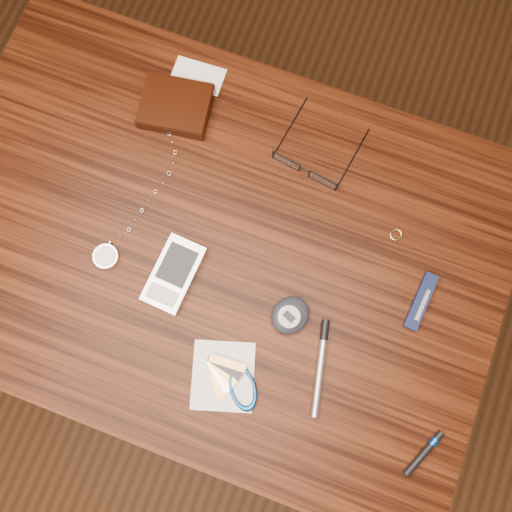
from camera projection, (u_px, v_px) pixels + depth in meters
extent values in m
plane|color=#472814|center=(233.00, 293.00, 1.59)|extent=(3.80, 3.80, 0.00)
cube|color=#3A1709|center=(214.00, 246.00, 0.87)|extent=(1.00, 0.70, 0.03)
cylinder|color=#4C2814|center=(11.00, 327.00, 1.22)|extent=(0.05, 0.05, 0.71)
cylinder|color=#4C2814|center=(360.00, 463.00, 1.16)|extent=(0.05, 0.05, 0.71)
cylinder|color=#4C2814|center=(110.00, 114.00, 1.32)|extent=(0.05, 0.05, 0.71)
cylinder|color=#4C2814|center=(435.00, 229.00, 1.27)|extent=(0.05, 0.05, 0.71)
cube|color=black|center=(176.00, 106.00, 0.89)|extent=(0.14, 0.12, 0.02)
cube|color=black|center=(175.00, 103.00, 0.88)|extent=(0.13, 0.12, 0.00)
cube|color=white|center=(198.00, 76.00, 0.92)|extent=(0.10, 0.06, 0.00)
cube|color=black|center=(286.00, 161.00, 0.87)|extent=(0.05, 0.01, 0.03)
cube|color=white|center=(286.00, 161.00, 0.87)|extent=(0.05, 0.01, 0.02)
cylinder|color=black|center=(290.00, 127.00, 0.90)|extent=(0.02, 0.13, 0.00)
cube|color=black|center=(323.00, 180.00, 0.86)|extent=(0.05, 0.01, 0.03)
cube|color=white|center=(323.00, 180.00, 0.86)|extent=(0.05, 0.01, 0.02)
cylinder|color=black|center=(352.00, 159.00, 0.88)|extent=(0.02, 0.13, 0.00)
cube|color=black|center=(305.00, 170.00, 0.86)|extent=(0.02, 0.00, 0.00)
torus|color=tan|center=(396.00, 235.00, 0.86)|extent=(0.02, 0.02, 0.00)
cylinder|color=#B5B5B9|center=(106.00, 257.00, 0.85)|extent=(0.04, 0.04, 0.01)
cylinder|color=white|center=(105.00, 256.00, 0.84)|extent=(0.04, 0.04, 0.00)
cylinder|color=#B5B5B9|center=(110.00, 243.00, 0.85)|extent=(0.01, 0.01, 0.01)
torus|color=#B5B5B9|center=(120.00, 237.00, 0.86)|extent=(0.01, 0.01, 0.01)
torus|color=#B5B5B9|center=(129.00, 230.00, 0.86)|extent=(0.01, 0.01, 0.00)
torus|color=#B5B5B9|center=(136.00, 220.00, 0.86)|extent=(0.01, 0.01, 0.01)
torus|color=#B5B5B9|center=(142.00, 210.00, 0.87)|extent=(0.01, 0.01, 0.00)
torus|color=#B5B5B9|center=(149.00, 201.00, 0.87)|extent=(0.01, 0.01, 0.01)
torus|color=#B5B5B9|center=(156.00, 192.00, 0.87)|extent=(0.01, 0.01, 0.00)
torus|color=#B5B5B9|center=(163.00, 183.00, 0.87)|extent=(0.01, 0.00, 0.01)
torus|color=#B5B5B9|center=(169.00, 173.00, 0.88)|extent=(0.01, 0.01, 0.00)
torus|color=#B5B5B9|center=(173.00, 163.00, 0.88)|extent=(0.01, 0.00, 0.01)
torus|color=#B5B5B9|center=(175.00, 152.00, 0.89)|extent=(0.01, 0.01, 0.00)
torus|color=#B5B5B9|center=(173.00, 142.00, 0.89)|extent=(0.01, 0.01, 0.01)
torus|color=#B5B5B9|center=(169.00, 133.00, 0.89)|extent=(0.01, 0.01, 0.00)
torus|color=#B5B5B9|center=(165.00, 125.00, 0.89)|extent=(0.01, 0.01, 0.01)
torus|color=#B5B5B9|center=(161.00, 117.00, 0.90)|extent=(0.01, 0.01, 0.00)
cube|color=silver|center=(174.00, 274.00, 0.84)|extent=(0.07, 0.13, 0.02)
cube|color=black|center=(177.00, 265.00, 0.83)|extent=(0.05, 0.07, 0.00)
cube|color=#A1A4A9|center=(162.00, 295.00, 0.82)|extent=(0.05, 0.03, 0.00)
ellipsoid|color=black|center=(290.00, 315.00, 0.82)|extent=(0.08, 0.08, 0.02)
cylinder|color=#A2A6A9|center=(289.00, 317.00, 0.81)|extent=(0.04, 0.04, 0.00)
cube|color=black|center=(289.00, 317.00, 0.81)|extent=(0.02, 0.02, 0.00)
cube|color=white|center=(223.00, 376.00, 0.81)|extent=(0.13, 0.14, 0.00)
torus|color=#0F4A98|center=(243.00, 388.00, 0.81)|extent=(0.09, 0.09, 0.01)
cube|color=olive|center=(216.00, 379.00, 0.81)|extent=(0.05, 0.06, 0.00)
cube|color=#BABABE|center=(219.00, 375.00, 0.81)|extent=(0.06, 0.05, 0.00)
cube|color=olive|center=(222.00, 371.00, 0.81)|extent=(0.06, 0.04, 0.00)
cube|color=black|center=(225.00, 367.00, 0.81)|extent=(0.06, 0.02, 0.00)
cube|color=olive|center=(228.00, 363.00, 0.81)|extent=(0.06, 0.02, 0.00)
cube|color=#0E1B3B|center=(421.00, 301.00, 0.83)|extent=(0.03, 0.10, 0.01)
cube|color=silver|center=(423.00, 305.00, 0.82)|extent=(0.01, 0.06, 0.00)
cylinder|color=#AEAEB2|center=(320.00, 368.00, 0.81)|extent=(0.04, 0.16, 0.01)
cylinder|color=black|center=(325.00, 330.00, 0.82)|extent=(0.02, 0.04, 0.01)
cylinder|color=black|center=(424.00, 454.00, 0.79)|extent=(0.05, 0.08, 0.01)
cylinder|color=#0D439D|center=(434.00, 442.00, 0.79)|extent=(0.02, 0.02, 0.01)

